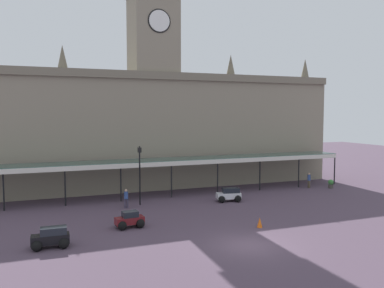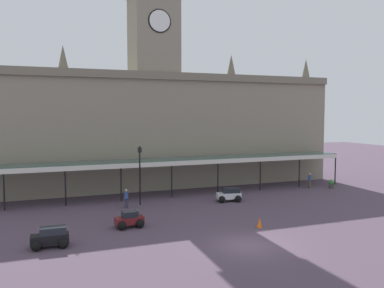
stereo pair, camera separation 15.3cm
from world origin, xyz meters
name	(u,v)px [view 2 (the right image)]	position (x,y,z in m)	size (l,w,h in m)	color
ground_plane	(249,245)	(0.00, 0.00, 0.00)	(140.00, 140.00, 0.00)	#4F3E4E
station_building	(154,123)	(0.00, 21.64, 7.17)	(42.33, 5.64, 22.00)	gray
entrance_canopy	(168,161)	(0.00, 16.67, 3.48)	(39.96, 3.26, 3.63)	#38564C
car_white_estate	(229,195)	(4.45, 11.71, 0.56)	(2.39, 1.84, 1.27)	silver
car_black_estate	(51,238)	(-11.56, 4.06, 0.56)	(2.28, 1.60, 1.27)	black
car_maroon_sedan	(129,220)	(-6.11, 6.61, 0.50)	(2.12, 1.64, 1.19)	maroon
pedestrian_near_entrance	(310,180)	(15.78, 14.68, 0.91)	(0.34, 0.39, 1.67)	brown
pedestrian_beside_cars	(126,198)	(-5.09, 12.57, 0.91)	(0.39, 0.34, 1.67)	#3F384C
victorian_lamppost	(140,169)	(-3.67, 13.36, 3.28)	(0.30, 0.30, 5.32)	black
traffic_cone	(259,223)	(2.67, 3.21, 0.36)	(0.40, 0.40, 0.72)	orange
planter_near_kerb	(331,184)	(17.87, 13.60, 0.49)	(0.60, 0.60, 0.96)	#47423D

